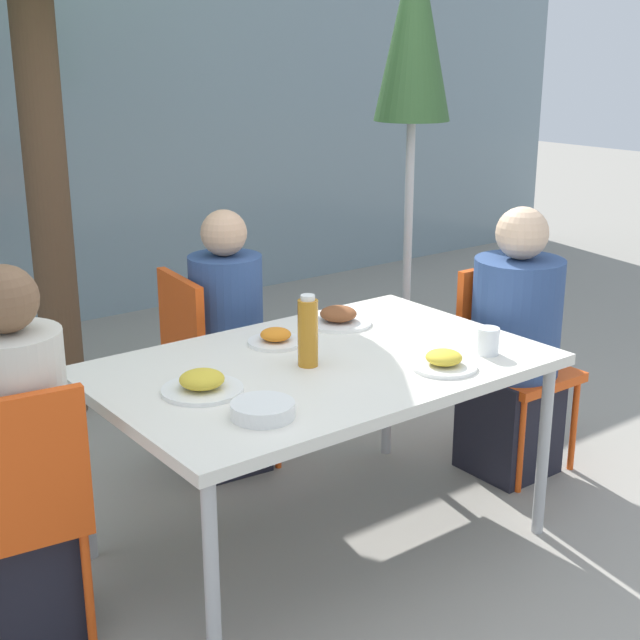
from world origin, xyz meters
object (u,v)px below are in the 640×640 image
(chair_far, at_px, (206,356))
(salad_bowl, at_px, (263,410))
(person_far, at_px, (228,350))
(drinking_cup, at_px, (488,341))
(bottle, at_px, (308,332))
(chair_right, at_px, (507,351))
(chair_left, at_px, (13,502))
(closed_umbrella, at_px, (414,49))
(person_right, at_px, (514,353))
(person_left, at_px, (22,468))

(chair_far, bearing_deg, salad_bowl, -15.74)
(person_far, distance_m, drinking_cup, 1.16)
(bottle, height_order, salad_bowl, bottle)
(chair_right, bearing_deg, chair_left, 1.08)
(closed_umbrella, xyz_separation_m, bottle, (-1.34, -0.95, -0.91))
(person_right, height_order, chair_far, person_right)
(chair_left, xyz_separation_m, person_right, (2.10, -0.06, 0.03))
(person_far, bearing_deg, closed_umbrella, 105.42)
(person_far, xyz_separation_m, drinking_cup, (0.44, -1.04, 0.23))
(person_far, height_order, drinking_cup, person_far)
(closed_umbrella, height_order, bottle, closed_umbrella)
(chair_left, distance_m, bottle, 1.07)
(closed_umbrella, bearing_deg, chair_far, -173.58)
(drinking_cup, relative_size, salad_bowl, 0.50)
(person_far, relative_size, drinking_cup, 11.73)
(salad_bowl, bearing_deg, chair_far, 68.34)
(person_left, distance_m, salad_bowl, 0.74)
(salad_bowl, bearing_deg, chair_right, 13.26)
(person_left, distance_m, chair_right, 2.09)
(person_left, height_order, person_right, person_left)
(person_right, height_order, bottle, person_right)
(person_left, xyz_separation_m, chair_far, (1.02, 0.68, -0.06))
(chair_right, height_order, chair_far, same)
(person_far, bearing_deg, bottle, -4.28)
(chair_right, bearing_deg, drinking_cup, 34.55)
(person_far, distance_m, closed_umbrella, 1.72)
(bottle, bearing_deg, person_far, 79.80)
(bottle, bearing_deg, chair_left, 176.79)
(bottle, bearing_deg, chair_far, 85.71)
(person_far, relative_size, salad_bowl, 5.91)
(chair_left, xyz_separation_m, chair_far, (1.08, 0.75, 0.00))
(chair_left, height_order, person_far, person_far)
(person_left, height_order, salad_bowl, person_left)
(person_far, height_order, bottle, person_far)
(chair_left, xyz_separation_m, person_left, (0.06, 0.07, 0.06))
(person_far, height_order, closed_umbrella, closed_umbrella)
(chair_left, height_order, bottle, bottle)
(chair_right, distance_m, salad_bowl, 1.56)
(drinking_cup, distance_m, salad_bowl, 0.95)
(person_right, xyz_separation_m, drinking_cup, (-0.50, -0.29, 0.23))
(chair_far, height_order, salad_bowl, chair_far)
(person_right, relative_size, closed_umbrella, 0.50)
(chair_right, relative_size, drinking_cup, 8.98)
(person_right, distance_m, chair_far, 1.30)
(bottle, bearing_deg, chair_right, 4.06)
(drinking_cup, bearing_deg, person_right, 30.35)
(person_left, relative_size, salad_bowl, 6.20)
(chair_left, height_order, person_left, person_left)
(closed_umbrella, bearing_deg, person_far, -170.50)
(chair_right, distance_m, person_right, 0.10)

